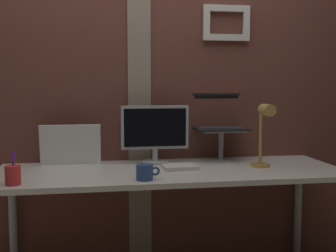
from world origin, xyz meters
TOP-DOWN VIEW (x-y plane):
  - brick_wall_back at (0.00, 0.38)m, footprint 3.05×0.16m
  - desk at (0.10, -0.03)m, footprint 2.05×0.70m
  - monitor at (0.04, 0.20)m, footprint 0.43×0.18m
  - laptop_stand at (0.48, 0.20)m, footprint 0.28×0.22m
  - laptop at (0.48, 0.27)m, footprint 0.34×0.29m
  - whiteboard_panel at (-0.49, 0.22)m, footprint 0.37×0.06m
  - desk_lamp at (0.66, -0.08)m, footprint 0.12×0.20m
  - pen_cup at (-0.74, -0.28)m, footprint 0.08×0.08m
  - coffee_mug at (-0.08, -0.28)m, footprint 0.13×0.09m
  - paper_clutter_stack at (0.16, -0.03)m, footprint 0.21×0.16m

SIDE VIEW (x-z plane):
  - desk at x=0.10m, z-range 0.30..1.04m
  - paper_clutter_stack at x=0.16m, z-range 0.73..0.76m
  - coffee_mug at x=-0.08m, z-range 0.73..0.82m
  - pen_cup at x=-0.74m, z-range 0.70..0.87m
  - whiteboard_panel at x=-0.49m, z-range 0.73..0.99m
  - laptop_stand at x=0.48m, z-range 0.77..0.98m
  - monitor at x=0.04m, z-range 0.76..1.13m
  - desk_lamp at x=0.66m, z-range 0.78..1.17m
  - laptop at x=0.48m, z-range 0.89..1.13m
  - brick_wall_back at x=0.00m, z-range 0.00..2.35m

